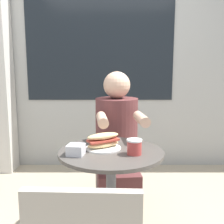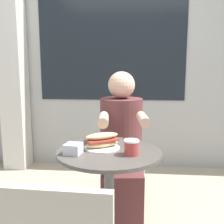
# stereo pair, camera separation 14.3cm
# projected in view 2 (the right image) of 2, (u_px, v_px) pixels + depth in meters

# --- Properties ---
(storefront_wall) EXTENTS (8.00, 0.09, 2.80)m
(storefront_wall) POSITION_uv_depth(u_px,v_px,m) (123.00, 53.00, 3.15)
(storefront_wall) COLOR #9E9E99
(storefront_wall) RESTS_ON ground_plane
(lattice_pillar) EXTENTS (0.26, 0.26, 2.40)m
(lattice_pillar) POSITION_uv_depth(u_px,v_px,m) (13.00, 70.00, 3.10)
(lattice_pillar) COLOR beige
(lattice_pillar) RESTS_ON ground_plane
(cafe_table) EXTENTS (0.62, 0.62, 0.73)m
(cafe_table) POSITION_uv_depth(u_px,v_px,m) (109.00, 183.00, 1.57)
(cafe_table) COLOR #47423D
(cafe_table) RESTS_ON ground_plane
(diner_chair) EXTENTS (0.42, 0.42, 0.87)m
(diner_chair) POSITION_uv_depth(u_px,v_px,m) (122.00, 145.00, 2.39)
(diner_chair) COLOR #ADA393
(diner_chair) RESTS_ON ground_plane
(seated_diner) EXTENTS (0.38, 0.61, 1.19)m
(seated_diner) POSITION_uv_depth(u_px,v_px,m) (121.00, 158.00, 2.05)
(seated_diner) COLOR brown
(seated_diner) RESTS_ON ground_plane
(sandwich_on_plate) EXTENTS (0.21, 0.21, 0.10)m
(sandwich_on_plate) POSITION_uv_depth(u_px,v_px,m) (102.00, 142.00, 1.58)
(sandwich_on_plate) COLOR white
(sandwich_on_plate) RESTS_ON cafe_table
(drink_cup) EXTENTS (0.09, 0.09, 0.09)m
(drink_cup) POSITION_uv_depth(u_px,v_px,m) (131.00, 147.00, 1.46)
(drink_cup) COLOR #B73D38
(drink_cup) RESTS_ON cafe_table
(napkin_box) EXTENTS (0.10, 0.10, 0.06)m
(napkin_box) POSITION_uv_depth(u_px,v_px,m) (73.00, 149.00, 1.47)
(napkin_box) COLOR silver
(napkin_box) RESTS_ON cafe_table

